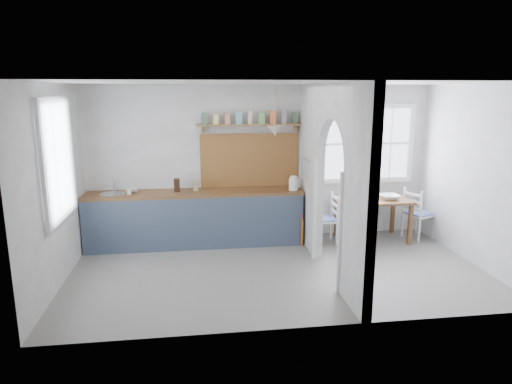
{
  "coord_description": "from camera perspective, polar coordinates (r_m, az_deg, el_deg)",
  "views": [
    {
      "loc": [
        -1.13,
        -5.97,
        2.51
      ],
      "look_at": [
        -0.27,
        0.31,
        1.09
      ],
      "focal_mm": 32.0,
      "sensor_mm": 36.0,
      "label": 1
    }
  ],
  "objects": [
    {
      "name": "plate",
      "position": [
        7.78,
        12.68,
        -0.86
      ],
      "size": [
        0.21,
        0.21,
        0.01
      ],
      "primitive_type": "cylinder",
      "rotation": [
        0.0,
        0.0,
        -0.36
      ],
      "color": "#292221",
      "rests_on": "dining_table"
    },
    {
      "name": "chair_left",
      "position": [
        7.67,
        8.55,
        -3.31
      ],
      "size": [
        0.38,
        0.38,
        0.84
      ],
      "primitive_type": null,
      "rotation": [
        0.0,
        0.0,
        -1.58
      ],
      "color": "white",
      "rests_on": "floor"
    },
    {
      "name": "chair_right",
      "position": [
        8.31,
        19.71,
        -2.51
      ],
      "size": [
        0.53,
        0.53,
        0.88
      ],
      "primitive_type": null,
      "rotation": [
        0.0,
        0.0,
        1.96
      ],
      "color": "white",
      "rests_on": "floor"
    },
    {
      "name": "towel_orange",
      "position": [
        7.47,
        5.81,
        -5.02
      ],
      "size": [
        0.02,
        0.03,
        0.44
      ],
      "primitive_type": "cube",
      "color": "#CC7406",
      "rests_on": "counter"
    },
    {
      "name": "backsplash",
      "position": [
        7.69,
        -0.82,
        3.98
      ],
      "size": [
        1.65,
        0.03,
        0.9
      ],
      "primitive_type": "cube",
      "color": "brown",
      "rests_on": "walls"
    },
    {
      "name": "mug_b",
      "position": [
        7.56,
        -14.97,
        0.27
      ],
      "size": [
        0.15,
        0.15,
        0.09
      ],
      "primitive_type": "imported",
      "rotation": [
        0.0,
        0.0,
        -0.39
      ],
      "color": "silver",
      "rests_on": "counter"
    },
    {
      "name": "counter",
      "position": [
        7.58,
        -7.53,
        -3.17
      ],
      "size": [
        3.5,
        0.6,
        0.9
      ],
      "color": "brown",
      "rests_on": "floor"
    },
    {
      "name": "kettle",
      "position": [
        7.48,
        4.7,
        1.12
      ],
      "size": [
        0.22,
        0.19,
        0.24
      ],
      "primitive_type": null,
      "rotation": [
        0.0,
        0.0,
        0.15
      ],
      "color": "white",
      "rests_on": "counter"
    },
    {
      "name": "sink",
      "position": [
        7.56,
        -17.52,
        -0.31
      ],
      "size": [
        0.4,
        0.4,
        0.02
      ],
      "primitive_type": "cylinder",
      "color": "#B2B6BF",
      "rests_on": "counter"
    },
    {
      "name": "utensil_rail",
      "position": [
        7.17,
        6.34,
        4.08
      ],
      "size": [
        0.02,
        0.5,
        0.02
      ],
      "primitive_type": "cylinder",
      "rotation": [
        1.57,
        0.0,
        0.0
      ],
      "color": "#B2B6BF",
      "rests_on": "partition"
    },
    {
      "name": "bowl",
      "position": [
        7.91,
        16.36,
        -0.59
      ],
      "size": [
        0.34,
        0.34,
        0.08
      ],
      "primitive_type": "imported",
      "rotation": [
        0.0,
        0.0,
        0.06
      ],
      "color": "white",
      "rests_on": "dining_table"
    },
    {
      "name": "knife_block",
      "position": [
        7.48,
        -9.87,
        0.84
      ],
      "size": [
        0.1,
        0.13,
        0.2
      ],
      "primitive_type": "cube",
      "rotation": [
        0.0,
        0.0,
        0.03
      ],
      "color": "black",
      "rests_on": "counter"
    },
    {
      "name": "walls",
      "position": [
        6.2,
        2.84,
        1.39
      ],
      "size": [
        5.81,
        3.21,
        2.6
      ],
      "color": "silver",
      "rests_on": "floor"
    },
    {
      "name": "table_cup",
      "position": [
        7.66,
        13.52,
        -0.78
      ],
      "size": [
        0.14,
        0.14,
        0.1
      ],
      "primitive_type": "imported",
      "rotation": [
        0.0,
        0.0,
        0.35
      ],
      "color": "#4E8A55",
      "rests_on": "dining_table"
    },
    {
      "name": "dining_table",
      "position": [
        7.99,
        14.31,
        -3.32
      ],
      "size": [
        1.17,
        0.79,
        0.73
      ],
      "primitive_type": null,
      "rotation": [
        0.0,
        0.0,
        0.01
      ],
      "color": "brown",
      "rests_on": "floor"
    },
    {
      "name": "nook_window",
      "position": [
        8.13,
        13.43,
        5.89
      ],
      "size": [
        1.76,
        0.1,
        1.3
      ],
      "primitive_type": null,
      "color": "white",
      "rests_on": "walls"
    },
    {
      "name": "kitchen_window",
      "position": [
        6.28,
        -23.87,
        3.71
      ],
      "size": [
        0.1,
        1.16,
        1.5
      ],
      "primitive_type": null,
      "color": "white",
      "rests_on": "walls"
    },
    {
      "name": "pendant_lamp",
      "position": [
        7.26,
        2.39,
        7.67
      ],
      "size": [
        0.26,
        0.26,
        0.16
      ],
      "primitive_type": "cone",
      "color": "silver",
      "rests_on": "ceiling"
    },
    {
      "name": "towel_magenta",
      "position": [
        7.51,
        5.73,
        -4.72
      ],
      "size": [
        0.02,
        0.03,
        0.53
      ],
      "primitive_type": "cube",
      "color": "#CD2C69",
      "rests_on": "counter"
    },
    {
      "name": "mug_a",
      "position": [
        7.45,
        -15.55,
        0.06
      ],
      "size": [
        0.1,
        0.1,
        0.09
      ],
      "primitive_type": "imported",
      "rotation": [
        0.0,
        0.0,
        -0.06
      ],
      "color": "silver",
      "rests_on": "counter"
    },
    {
      "name": "shelf",
      "position": [
        7.54,
        -0.75,
        8.84
      ],
      "size": [
        1.75,
        0.2,
        0.21
      ],
      "color": "brown",
      "rests_on": "walls"
    },
    {
      "name": "jar",
      "position": [
        7.49,
        -7.52,
        0.72
      ],
      "size": [
        0.12,
        0.12,
        0.15
      ],
      "primitive_type": "cylinder",
      "rotation": [
        0.0,
        0.0,
        -0.28
      ],
      "color": "tan",
      "rests_on": "counter"
    },
    {
      "name": "floor",
      "position": [
        6.58,
        2.72,
        -9.79
      ],
      "size": [
        5.8,
        3.2,
        0.01
      ],
      "primitive_type": "cube",
      "color": "slate",
      "rests_on": "ground"
    },
    {
      "name": "ceiling",
      "position": [
        6.08,
        2.98,
        13.49
      ],
      "size": [
        5.8,
        3.2,
        0.01
      ],
      "primitive_type": "cube",
      "color": "silver",
      "rests_on": "walls"
    },
    {
      "name": "partition",
      "position": [
        6.39,
        8.95,
        2.97
      ],
      "size": [
        0.12,
        3.2,
        2.6
      ],
      "color": "silver",
      "rests_on": "floor"
    },
    {
      "name": "vase",
      "position": [
        8.06,
        13.93,
        0.21
      ],
      "size": [
        0.2,
        0.2,
        0.2
      ],
      "primitive_type": "imported",
      "rotation": [
        0.0,
        0.0,
        -0.04
      ],
      "color": "slate",
      "rests_on": "dining_table"
    }
  ]
}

